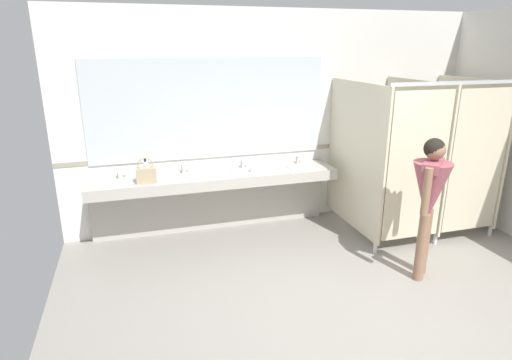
{
  "coord_description": "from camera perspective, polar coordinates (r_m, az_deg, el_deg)",
  "views": [
    {
      "loc": [
        -2.08,
        -2.92,
        2.48
      ],
      "look_at": [
        -0.82,
        1.34,
        1.06
      ],
      "focal_mm": 29.86,
      "sensor_mm": 36.0,
      "label": 1
    }
  ],
  "objects": [
    {
      "name": "mirror_panel",
      "position": [
        5.7,
        -6.25,
        9.43
      ],
      "size": [
        3.14,
        0.02,
        1.31
      ],
      "primitive_type": "cube",
      "color": "silver",
      "rests_on": "wall_back"
    },
    {
      "name": "bathroom_stalls",
      "position": [
        6.08,
        21.24,
        3.22
      ],
      "size": [
        1.83,
        1.44,
        2.08
      ],
      "color": "beige",
      "rests_on": "ground_plane"
    },
    {
      "name": "ground_plane",
      "position": [
        4.39,
        16.23,
        -18.35
      ],
      "size": [
        6.11,
        5.9,
        0.1
      ],
      "primitive_type": "cube",
      "color": "gray"
    },
    {
      "name": "wall_back",
      "position": [
        6.08,
        3.75,
        8.11
      ],
      "size": [
        6.11,
        0.12,
        2.94
      ],
      "primitive_type": "cube",
      "color": "silver",
      "rests_on": "ground_plane"
    },
    {
      "name": "handbag",
      "position": [
        5.34,
        -14.51,
        0.73
      ],
      "size": [
        0.24,
        0.11,
        0.32
      ],
      "color": "tan",
      "rests_on": "vanity_counter"
    },
    {
      "name": "person_standing",
      "position": [
        4.85,
        22.22,
        -1.6
      ],
      "size": [
        0.57,
        0.57,
        1.57
      ],
      "color": "#8C664C",
      "rests_on": "ground_plane"
    },
    {
      "name": "soap_dispenser",
      "position": [
        5.64,
        -14.56,
        1.52
      ],
      "size": [
        0.07,
        0.07,
        0.22
      ],
      "color": "white",
      "rests_on": "vanity_counter"
    },
    {
      "name": "wall_back_tile_band",
      "position": [
        6.11,
        3.88,
        4.13
      ],
      "size": [
        6.11,
        0.01,
        0.06
      ],
      "primitive_type": "cube",
      "color": "#9E937F",
      "rests_on": "wall_back"
    },
    {
      "name": "vanity_counter",
      "position": [
        5.75,
        -5.53,
        -1.08
      ],
      "size": [
        3.24,
        0.57,
        0.98
      ],
      "color": "#B2ADA3",
      "rests_on": "ground_plane"
    },
    {
      "name": "paper_cup",
      "position": [
        5.62,
        -0.41,
        1.44
      ],
      "size": [
        0.07,
        0.07,
        0.08
      ],
      "primitive_type": "cylinder",
      "color": "white",
      "rests_on": "vanity_counter"
    }
  ]
}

